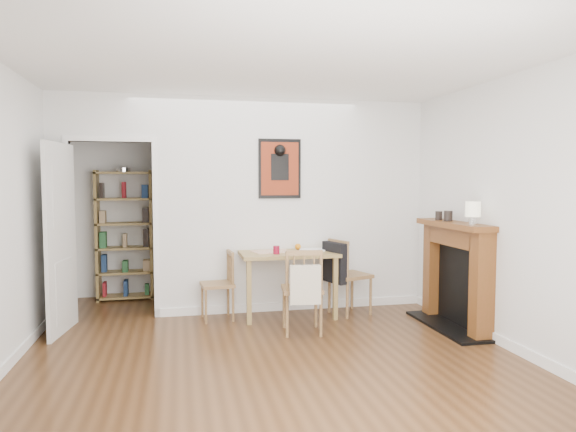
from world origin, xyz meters
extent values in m
plane|color=#53331B|center=(0.00, 0.00, 0.00)|extent=(5.20, 5.20, 0.00)
plane|color=silver|center=(0.00, 2.60, 1.30)|extent=(4.50, 0.00, 4.50)
plane|color=silver|center=(0.00, -2.60, 1.30)|extent=(4.50, 0.00, 4.50)
plane|color=silver|center=(-2.25, 0.00, 1.30)|extent=(0.00, 5.20, 5.20)
plane|color=silver|center=(2.25, 0.00, 1.30)|extent=(0.00, 5.20, 5.20)
plane|color=white|center=(0.00, 0.00, 2.60)|extent=(5.20, 5.20, 0.00)
cube|color=silver|center=(0.57, 1.40, 1.30)|extent=(3.35, 0.10, 2.60)
cube|color=silver|center=(-2.12, 1.40, 1.30)|extent=(0.25, 0.10, 2.60)
cube|color=silver|center=(-1.55, 1.40, 2.33)|extent=(0.90, 0.10, 0.55)
cube|color=white|center=(-2.03, 1.40, 1.02)|extent=(0.06, 0.14, 2.05)
cube|color=white|center=(-1.07, 1.40, 1.02)|extent=(0.06, 0.14, 2.05)
cube|color=white|center=(0.57, 1.34, 0.05)|extent=(3.35, 0.02, 0.10)
cube|color=white|center=(2.24, -0.60, 0.05)|extent=(0.02, 4.00, 0.10)
cube|color=silver|center=(-2.02, 0.93, 1.00)|extent=(0.15, 0.80, 2.00)
cube|color=black|center=(0.40, 1.33, 1.75)|extent=(0.52, 0.02, 0.72)
cube|color=maroon|center=(0.40, 1.32, 1.75)|extent=(0.46, 0.00, 0.64)
cube|color=olive|center=(0.45, 1.10, 0.75)|extent=(1.13, 0.72, 0.04)
cube|color=olive|center=(-0.06, 0.80, 0.36)|extent=(0.05, 0.05, 0.73)
cube|color=olive|center=(0.95, 0.80, 0.36)|extent=(0.05, 0.05, 0.73)
cube|color=olive|center=(-0.06, 1.40, 0.36)|extent=(0.05, 0.05, 0.73)
cube|color=olive|center=(0.95, 1.40, 0.36)|extent=(0.05, 0.05, 0.73)
cube|color=black|center=(0.97, 0.95, 0.64)|extent=(0.22, 0.39, 0.48)
cube|color=#BFB69E|center=(0.43, 0.17, 0.57)|extent=(0.32, 0.14, 0.39)
cube|color=olive|center=(-1.87, 2.40, 0.87)|extent=(0.04, 0.29, 1.74)
cube|color=olive|center=(-1.17, 2.40, 0.87)|extent=(0.04, 0.29, 1.74)
cube|color=olive|center=(-1.52, 2.40, 0.04)|extent=(0.73, 0.29, 0.03)
cube|color=olive|center=(-1.52, 2.40, 0.70)|extent=(0.73, 0.29, 0.03)
cube|color=olive|center=(-1.52, 2.40, 1.71)|extent=(0.73, 0.29, 0.03)
cube|color=maroon|center=(-1.52, 2.40, 0.87)|extent=(0.64, 0.24, 0.24)
cube|color=brown|center=(2.15, -0.24, 0.55)|extent=(0.20, 0.16, 1.10)
cube|color=brown|center=(2.15, 0.74, 0.55)|extent=(0.20, 0.16, 1.10)
cube|color=brown|center=(2.12, 0.25, 1.13)|extent=(0.30, 1.21, 0.06)
cube|color=brown|center=(2.15, 0.25, 1.00)|extent=(0.20, 0.85, 0.20)
cube|color=black|center=(2.21, 0.25, 0.45)|extent=(0.08, 0.81, 0.88)
cube|color=black|center=(2.09, 0.25, 0.01)|extent=(0.45, 1.25, 0.03)
cylinder|color=maroon|center=(0.28, 0.94, 0.82)|extent=(0.07, 0.07, 0.10)
sphere|color=orange|center=(0.61, 1.25, 0.80)|extent=(0.07, 0.07, 0.07)
cube|color=beige|center=(0.26, 1.15, 0.77)|extent=(0.51, 0.42, 0.00)
cube|color=white|center=(0.76, 1.16, 0.77)|extent=(0.33, 0.27, 0.01)
cylinder|color=silver|center=(2.08, -0.16, 1.20)|extent=(0.08, 0.08, 0.09)
cylinder|color=#F6F1CD|center=(2.08, -0.16, 1.32)|extent=(0.15, 0.15, 0.15)
cylinder|color=black|center=(2.10, 0.35, 1.22)|extent=(0.10, 0.10, 0.12)
cylinder|color=black|center=(2.08, 0.53, 1.21)|extent=(0.08, 0.08, 0.10)
camera|label=1|loc=(-0.81, -4.79, 1.61)|focal=32.00mm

